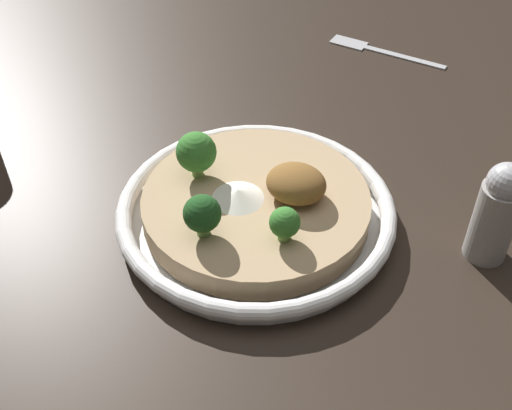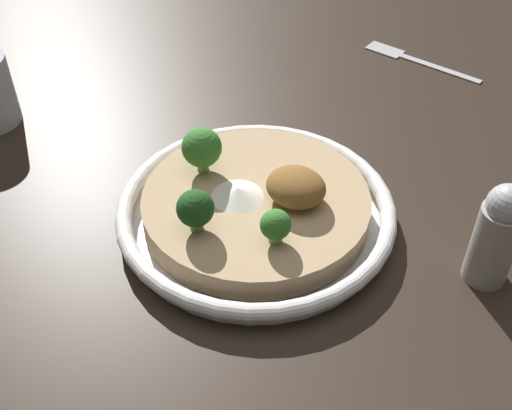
{
  "view_description": "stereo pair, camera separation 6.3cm",
  "coord_description": "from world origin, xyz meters",
  "views": [
    {
      "loc": [
        -0.23,
        0.41,
        0.45
      ],
      "look_at": [
        0.0,
        0.0,
        0.02
      ],
      "focal_mm": 45.0,
      "sensor_mm": 36.0,
      "label": 1
    },
    {
      "loc": [
        -0.28,
        0.38,
        0.45
      ],
      "look_at": [
        0.0,
        0.0,
        0.02
      ],
      "focal_mm": 45.0,
      "sensor_mm": 36.0,
      "label": 2
    }
  ],
  "objects": [
    {
      "name": "ground_plane",
      "position": [
        0.0,
        0.0,
        0.0
      ],
      "size": [
        6.0,
        6.0,
        0.0
      ],
      "primitive_type": "plane",
      "color": "#2D231C"
    },
    {
      "name": "broccoli_back_right",
      "position": [
        0.02,
        0.07,
        0.06
      ],
      "size": [
        0.03,
        0.03,
        0.04
      ],
      "color": "#668E47",
      "rests_on": "risotto_bowl"
    },
    {
      "name": "broccoli_right",
      "position": [
        0.07,
        -0.0,
        0.06
      ],
      "size": [
        0.04,
        0.04,
        0.05
      ],
      "color": "#759E4C",
      "rests_on": "risotto_bowl"
    },
    {
      "name": "fork_utensil",
      "position": [
        0.02,
        -0.39,
        0.0
      ],
      "size": [
        0.17,
        0.03,
        0.0
      ],
      "rotation": [
        0.0,
        0.0,
        -0.02
      ],
      "color": "#B7B7BC",
      "rests_on": "ground_plane"
    },
    {
      "name": "cheese_sprinkle",
      "position": [
        0.01,
        0.01,
        0.04
      ],
      "size": [
        0.05,
        0.05,
        0.01
      ],
      "color": "white",
      "rests_on": "risotto_bowl"
    },
    {
      "name": "broccoli_left",
      "position": [
        -0.05,
        0.04,
        0.05
      ],
      "size": [
        0.03,
        0.03,
        0.03
      ],
      "color": "#759E4C",
      "rests_on": "risotto_bowl"
    },
    {
      "name": "crispy_onion_garnish",
      "position": [
        -0.03,
        -0.02,
        0.05
      ],
      "size": [
        0.06,
        0.05,
        0.03
      ],
      "color": "brown",
      "rests_on": "risotto_bowl"
    },
    {
      "name": "pepper_shaker",
      "position": [
        -0.21,
        -0.07,
        0.05
      ],
      "size": [
        0.04,
        0.04,
        0.11
      ],
      "color": "#9E9993",
      "rests_on": "ground_plane"
    },
    {
      "name": "risotto_bowl",
      "position": [
        0.0,
        0.0,
        0.02
      ],
      "size": [
        0.28,
        0.28,
        0.04
      ],
      "color": "white",
      "rests_on": "ground_plane"
    }
  ]
}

